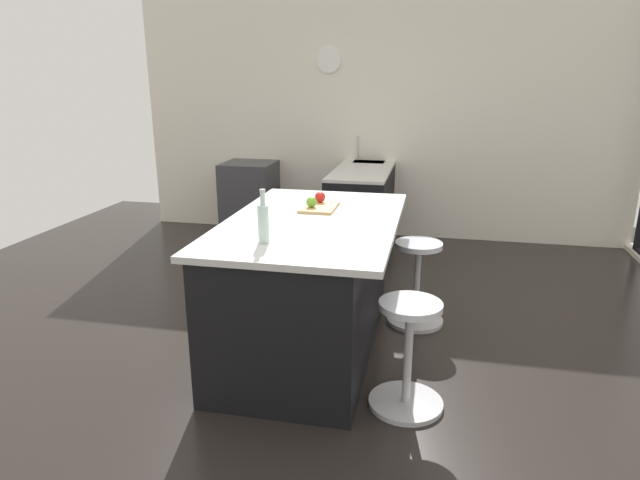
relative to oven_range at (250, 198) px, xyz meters
The scene contains 11 objects.
ground_plane 3.18m from the oven_range, 28.54° to the left, with size 8.10×8.10×0.00m, color black.
interior_partition_left 1.83m from the oven_range, 103.10° to the left, with size 0.15×5.75×2.84m.
sink_cabinet 1.42m from the oven_range, 90.18° to the left, with size 2.14×0.60×1.19m.
oven_range is the anchor object (origin of this frame).
kitchen_island 3.04m from the oven_range, 26.50° to the left, with size 1.85×1.13×0.95m.
stool_by_window 3.00m from the oven_range, 44.45° to the left, with size 0.44×0.44×0.66m.
stool_middle 3.91m from the oven_range, 32.43° to the left, with size 0.44×0.44×0.66m.
cutting_board 2.83m from the oven_range, 29.78° to the left, with size 0.36×0.24×0.02m, color tan.
apple_green 2.87m from the oven_range, 28.43° to the left, with size 0.08×0.08×0.08m, color #609E2D.
apple_red 2.74m from the oven_range, 30.63° to the left, with size 0.08×0.08×0.08m, color red.
water_bottle 3.58m from the oven_range, 20.72° to the left, with size 0.06×0.06×0.31m.
Camera 1 is at (3.38, 0.68, 1.88)m, focal length 30.56 mm.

